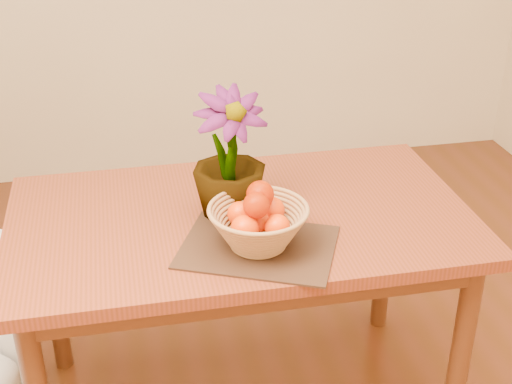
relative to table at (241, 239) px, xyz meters
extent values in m
cube|color=maroon|center=(0.00, 0.00, 0.07)|extent=(1.40, 0.80, 0.04)
cube|color=#4A2511|center=(0.00, 0.00, 0.01)|extent=(1.28, 0.68, 0.08)
cylinder|color=#4A2511|center=(0.62, -0.32, -0.31)|extent=(0.06, 0.06, 0.71)
cylinder|color=#4A2511|center=(-0.62, 0.32, -0.31)|extent=(0.06, 0.06, 0.71)
cylinder|color=#4A2511|center=(0.62, 0.32, -0.31)|extent=(0.06, 0.06, 0.71)
cube|color=#311D12|center=(0.01, -0.20, 0.09)|extent=(0.51, 0.46, 0.01)
cylinder|color=#A86F46|center=(0.01, -0.20, 0.10)|extent=(0.14, 0.14, 0.01)
sphere|color=#E33D03|center=(0.01, -0.20, 0.17)|extent=(0.06, 0.06, 0.06)
sphere|color=#E33D03|center=(0.06, -0.16, 0.18)|extent=(0.08, 0.08, 0.08)
sphere|color=#E33D03|center=(-0.03, -0.15, 0.18)|extent=(0.07, 0.07, 0.07)
sphere|color=#E33D03|center=(-0.03, -0.24, 0.18)|extent=(0.08, 0.08, 0.08)
sphere|color=#E33D03|center=(0.06, -0.25, 0.18)|extent=(0.07, 0.07, 0.07)
sphere|color=#E33D03|center=(0.02, -0.17, 0.24)|extent=(0.08, 0.08, 0.08)
sphere|color=#E33D03|center=(0.00, -0.23, 0.24)|extent=(0.07, 0.07, 0.07)
sphere|color=#E33D03|center=(0.02, -0.17, 0.24)|extent=(0.08, 0.08, 0.08)
sphere|color=#E33D03|center=(0.00, -0.23, 0.24)|extent=(0.07, 0.07, 0.07)
imported|color=#1D4C15|center=(-0.03, 0.00, 0.28)|extent=(0.25, 0.25, 0.39)
camera|label=1|loc=(-0.34, -1.86, 1.14)|focal=50.00mm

